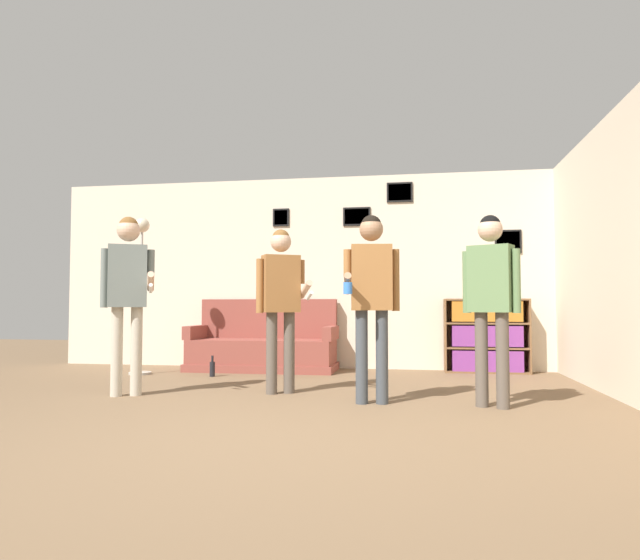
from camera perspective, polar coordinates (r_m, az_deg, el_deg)
name	(u,v)px	position (r m, az deg, el deg)	size (l,w,h in m)	color
ground_plane	(242,443)	(3.78, -7.84, -15.81)	(20.00, 20.00, 0.00)	brown
wall_back	(337,272)	(8.05, 1.76, 0.84)	(8.24, 0.08, 2.70)	beige
wall_right	(615,255)	(6.03, 27.42, 2.27)	(0.06, 6.81, 2.70)	beige
couch	(264,347)	(7.84, -5.67, -6.71)	(1.99, 0.80, 0.97)	brown
bookshelf	(486,336)	(7.80, 16.29, -5.38)	(1.08, 0.30, 0.96)	brown
floor_lamp	(142,271)	(7.66, -17.42, 0.91)	(0.28, 0.28, 2.00)	#ADA89E
person_player_foreground_left	(128,284)	(5.85, -18.68, -0.41)	(0.59, 0.40, 1.74)	#B7AD99
person_player_foreground_center	(281,293)	(5.70, -3.95, -1.26)	(0.59, 0.37, 1.64)	brown
person_watcher_holding_cup	(371,287)	(5.11, 5.17, -0.70)	(0.50, 0.46, 1.68)	#3D4247
person_spectator_near_bookshelf	(491,289)	(5.11, 16.73, -0.88)	(0.46, 0.33, 1.65)	brown
bottle_on_floor	(212,368)	(7.22, -10.72, -8.68)	(0.07, 0.07, 0.26)	black
drinking_cup	(503,295)	(7.82, 17.79, -1.40)	(0.07, 0.07, 0.11)	yellow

